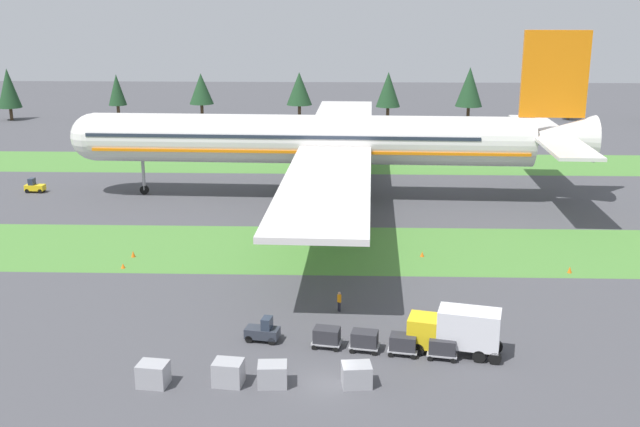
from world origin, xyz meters
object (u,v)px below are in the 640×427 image
Objects in this scene: catering_truck at (456,329)px; ground_crew_marshaller at (339,301)px; taxiway_marker_1 at (570,270)px; pushback_tractor at (34,187)px; cargo_dolly_fourth at (443,347)px; uld_container_2 at (272,375)px; airliner at (328,139)px; uld_container_3 at (357,375)px; baggage_tug at (263,331)px; cargo_dolly_third at (403,343)px; cargo_dolly_lead at (327,336)px; taxiway_marker_3 at (422,254)px; cargo_dolly_second at (365,339)px; uld_container_0 at (153,374)px; uld_container_1 at (228,373)px; taxiway_marker_2 at (133,254)px; taxiway_marker_0 at (123,266)px.

catering_truck reaches higher than ground_crew_marshaller.
pushback_tractor is at bearing 155.09° from taxiway_marker_1.
catering_truck is at bearing -43.28° from cargo_dolly_fourth.
uld_container_2 is at bearing 37.36° from pushback_tractor.
airliner is at bearing 21.87° from cargo_dolly_fourth.
uld_container_2 is 1.00× the size of uld_container_3.
catering_truck reaches higher than pushback_tractor.
cargo_dolly_third is at bearing -90.00° from baggage_tug.
cargo_dolly_lead reaches higher than taxiway_marker_3.
ground_crew_marshaller reaches higher than cargo_dolly_second.
cargo_dolly_lead is 28.79m from taxiway_marker_1.
cargo_dolly_lead is 3.87× the size of taxiway_marker_1.
catering_truck is 3.65× the size of uld_container_0.
uld_container_1 is (-15.17, -4.45, -0.06)m from cargo_dolly_fourth.
ground_crew_marshaller is at bearing 48.44° from pushback_tractor.
taxiway_marker_2 is (-43.55, 3.26, 0.02)m from taxiway_marker_1.
uld_container_3 is (-3.52, -4.87, -0.14)m from cargo_dolly_third.
uld_container_2 reaches higher than uld_container_3.
uld_container_3 reaches higher than taxiway_marker_3.
pushback_tractor is 5.01× the size of taxiway_marker_3.
taxiway_marker_1 is at bearing -49.56° from baggage_tug.
taxiway_marker_0 is at bearing 67.82° from cargo_dolly_fourth.
taxiway_marker_1 is 1.19× the size of taxiway_marker_3.
taxiway_marker_2 is (-15.48, 19.48, -0.48)m from baggage_tug.
cargo_dolly_third is 3.59× the size of taxiway_marker_2.
taxiway_marker_3 is (50.62, -25.56, -0.55)m from pushback_tractor.
baggage_tug reaches higher than uld_container_3.
airliner reaches higher than uld_container_3.
uld_container_1 is (-12.31, -4.97, -0.06)m from cargo_dolly_third.
taxiway_marker_3 is at bearing 162.46° from taxiway_marker_1.
taxiway_marker_2 is at bearing 130.66° from uld_container_3.
baggage_tug is 14.71m from catering_truck.
uld_container_1 is at bearing -62.40° from taxiway_marker_2.
taxiway_marker_2 is at bearing 40.04° from pushback_tractor.
uld_container_3 is at bearing -132.27° from taxiway_marker_1.
uld_container_2 is 35.37m from taxiway_marker_1.
catering_truck is 22.50m from taxiway_marker_1.
pushback_tractor is 65.16m from uld_container_2.
uld_container_3 is (2.18, -5.92, -0.14)m from cargo_dolly_lead.
uld_container_3 is (5.76, 0.14, -0.01)m from uld_container_2.
taxiway_marker_1 is at bearing -23.29° from catering_truck.
pushback_tractor is at bearing 125.39° from uld_container_2.
airliner is 38.14m from taxiway_marker_1.
catering_truck reaches higher than taxiway_marker_2.
taxiway_marker_0 is at bearing 110.61° from uld_container_0.
taxiway_marker_1 is (17.43, 18.18, -0.60)m from cargo_dolly_third.
ground_crew_marshaller reaches higher than cargo_dolly_fourth.
catering_truck is 14.26m from uld_container_2.
cargo_dolly_second is 7.76m from ground_crew_marshaller.
catering_truck is 69.89m from pushback_tractor.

